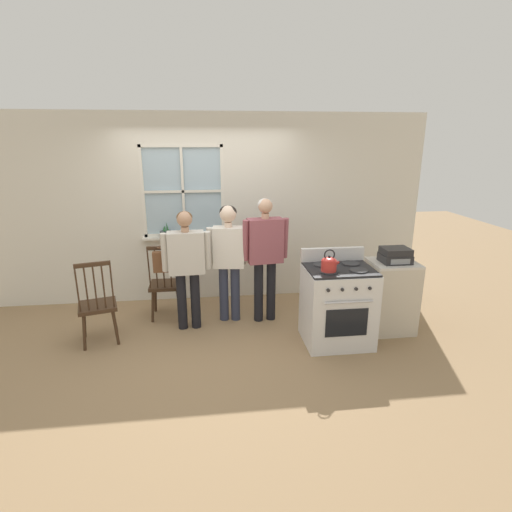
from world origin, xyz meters
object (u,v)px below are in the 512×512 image
(stove, at_px, (338,305))
(side_counter, at_px, (390,296))
(chair_near_wall, at_px, (97,306))
(person_adult_right, at_px, (265,249))
(chair_by_window, at_px, (166,285))
(person_elderly_left, at_px, (187,260))
(stereo, at_px, (395,255))
(person_teen_center, at_px, (229,252))
(handbag, at_px, (162,261))
(kettle, at_px, (329,264))
(potted_plant, at_px, (166,233))

(stove, bearing_deg, side_counter, 16.34)
(chair_near_wall, height_order, person_adult_right, person_adult_right)
(chair_by_window, distance_m, person_elderly_left, 0.66)
(person_adult_right, xyz_separation_m, stereo, (1.51, -0.50, 0.01))
(person_teen_center, distance_m, side_counter, 2.11)
(person_teen_center, distance_m, handbag, 0.85)
(kettle, bearing_deg, person_elderly_left, 155.60)
(kettle, distance_m, potted_plant, 2.52)
(kettle, distance_m, stereo, 0.99)
(chair_near_wall, xyz_separation_m, stereo, (3.54, -0.14, 0.53))
(person_adult_right, bearing_deg, chair_by_window, 162.25)
(potted_plant, relative_size, stereo, 0.66)
(person_adult_right, bearing_deg, handbag, 172.36)
(chair_by_window, xyz_separation_m, stove, (2.06, -0.95, 0.01))
(person_elderly_left, relative_size, person_adult_right, 0.93)
(chair_by_window, height_order, person_teen_center, person_teen_center)
(potted_plant, bearing_deg, handbag, -88.93)
(person_teen_center, relative_size, potted_plant, 6.88)
(kettle, bearing_deg, side_counter, 20.83)
(handbag, bearing_deg, chair_by_window, 90.21)
(person_elderly_left, xyz_separation_m, person_teen_center, (0.53, 0.18, 0.03))
(side_counter, bearing_deg, person_teen_center, 164.73)
(side_counter, bearing_deg, stereo, -90.00)
(chair_near_wall, height_order, person_elderly_left, person_elderly_left)
(person_adult_right, height_order, potted_plant, person_adult_right)
(chair_by_window, relative_size, person_elderly_left, 0.69)
(person_adult_right, distance_m, handbag, 1.31)
(potted_plant, relative_size, side_counter, 0.25)
(chair_near_wall, distance_m, side_counter, 3.54)
(chair_by_window, relative_size, kettle, 4.19)
(chair_by_window, bearing_deg, stereo, 164.86)
(chair_by_window, bearing_deg, person_adult_right, 168.76)
(handbag, distance_m, side_counter, 2.89)
(kettle, bearing_deg, stereo, 19.70)
(handbag, bearing_deg, person_teen_center, 2.88)
(stove, bearing_deg, chair_by_window, 155.22)
(chair_near_wall, xyz_separation_m, handbag, (0.73, 0.38, 0.40))
(handbag, relative_size, stereo, 0.90)
(chair_near_wall, bearing_deg, person_teen_center, -179.91)
(potted_plant, distance_m, side_counter, 3.17)
(chair_near_wall, xyz_separation_m, potted_plant, (0.71, 1.19, 0.58))
(chair_by_window, relative_size, stereo, 3.04)
(chair_by_window, relative_size, person_teen_center, 0.67)
(chair_by_window, distance_m, handbag, 0.47)
(kettle, xyz_separation_m, potted_plant, (-1.90, 1.65, 0.01))
(chair_by_window, distance_m, person_adult_right, 1.43)
(chair_by_window, height_order, person_adult_right, person_adult_right)
(chair_by_window, distance_m, stove, 2.27)
(chair_by_window, height_order, person_elderly_left, person_elderly_left)
(person_elderly_left, bearing_deg, side_counter, -11.13)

